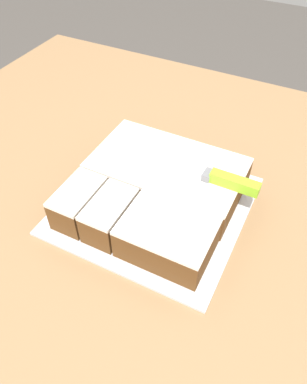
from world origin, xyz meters
TOP-DOWN VIEW (x-y plane):
  - ground_plane at (0.00, 0.00)m, footprint 8.00×8.00m
  - countertop at (0.00, 0.00)m, footprint 1.40×1.10m
  - cake_board at (-0.00, -0.05)m, footprint 0.36×0.35m
  - cake at (-0.00, -0.05)m, footprint 0.31×0.30m
  - knife at (0.11, 0.00)m, footprint 0.26×0.03m

SIDE VIEW (x-z plane):
  - ground_plane at x=0.00m, z-range 0.00..0.00m
  - countertop at x=0.00m, z-range 0.00..0.89m
  - cake_board at x=0.00m, z-range 0.89..0.90m
  - cake at x=0.00m, z-range 0.90..0.97m
  - knife at x=0.11m, z-range 0.97..0.99m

